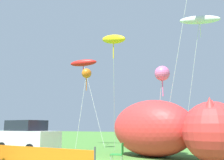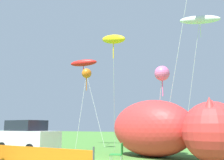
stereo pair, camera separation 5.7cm
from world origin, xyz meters
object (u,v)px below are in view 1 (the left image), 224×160
(inflatable_cat, at_px, (167,130))
(kite_red_lizard, at_px, (83,63))
(parked_car, at_px, (27,137))
(kite_white_ghost, at_px, (200,20))
(folding_chair, at_px, (119,152))
(kite_orange_flower, at_px, (87,74))
(kite_yellow_hero, at_px, (113,40))
(kite_pink_octopus, at_px, (162,74))

(inflatable_cat, height_order, kite_red_lizard, kite_red_lizard)
(parked_car, bearing_deg, kite_white_ghost, 37.72)
(kite_white_ghost, bearing_deg, folding_chair, -109.13)
(parked_car, height_order, kite_orange_flower, kite_orange_flower)
(kite_orange_flower, height_order, kite_red_lizard, kite_red_lizard)
(kite_red_lizard, bearing_deg, kite_yellow_hero, -40.83)
(inflatable_cat, xyz_separation_m, kite_red_lizard, (-8.86, 5.39, 5.92))
(parked_car, bearing_deg, folding_chair, -8.26)
(parked_car, height_order, kite_red_lizard, kite_red_lizard)
(folding_chair, bearing_deg, kite_pink_octopus, -121.93)
(folding_chair, xyz_separation_m, kite_orange_flower, (-5.22, 5.47, 4.95))
(parked_car, distance_m, kite_white_ghost, 14.16)
(kite_red_lizard, bearing_deg, kite_orange_flower, -53.14)
(inflatable_cat, relative_size, kite_red_lizard, 0.98)
(kite_orange_flower, xyz_separation_m, kite_white_ghost, (7.96, 2.43, 3.63))
(kite_red_lizard, bearing_deg, folding_chair, -48.75)
(kite_yellow_hero, height_order, kite_pink_octopus, kite_yellow_hero)
(kite_pink_octopus, bearing_deg, folding_chair, -105.41)
(parked_car, xyz_separation_m, inflatable_cat, (8.33, 1.53, 0.43))
(kite_pink_octopus, distance_m, kite_red_lizard, 10.42)
(kite_yellow_hero, xyz_separation_m, kite_pink_octopus, (3.30, -0.45, -2.69))
(kite_yellow_hero, relative_size, kite_red_lizard, 1.02)
(inflatable_cat, distance_m, kite_orange_flower, 7.90)
(kite_orange_flower, relative_size, kite_white_ghost, 0.61)
(parked_car, distance_m, inflatable_cat, 8.48)
(kite_white_ghost, bearing_deg, kite_yellow_hero, -142.91)
(inflatable_cat, distance_m, kite_pink_octopus, 3.17)
(kite_pink_octopus, height_order, kite_red_lizard, kite_red_lizard)
(kite_pink_octopus, bearing_deg, kite_red_lizard, 149.61)
(kite_red_lizard, bearing_deg, parked_car, -85.54)
(inflatable_cat, relative_size, kite_pink_octopus, 1.51)
(kite_pink_octopus, bearing_deg, kite_white_ghost, 67.81)
(kite_pink_octopus, bearing_deg, inflatable_cat, -56.70)
(kite_yellow_hero, bearing_deg, parked_car, -154.62)
(folding_chair, xyz_separation_m, kite_red_lizard, (-7.66, 8.73, 6.80))
(parked_car, relative_size, folding_chair, 4.56)
(kite_red_lizard, bearing_deg, inflatable_cat, -31.29)
(inflatable_cat, bearing_deg, kite_red_lizard, 168.60)
(kite_red_lizard, height_order, kite_white_ghost, kite_white_ghost)
(inflatable_cat, xyz_separation_m, kite_yellow_hero, (-3.50, 0.75, 5.84))
(kite_orange_flower, bearing_deg, kite_red_lizard, 126.86)
(kite_pink_octopus, xyz_separation_m, kite_white_ghost, (1.73, 4.25, 4.57))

